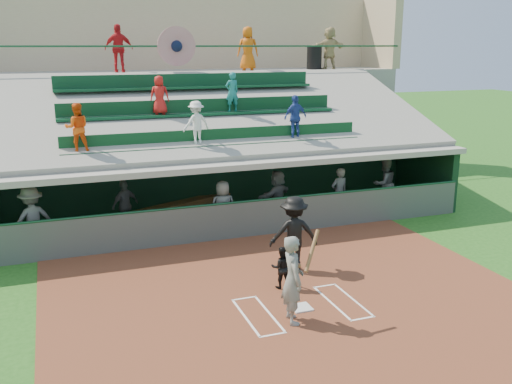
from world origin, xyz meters
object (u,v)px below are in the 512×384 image
object	(u,v)px
batter_at_plate	(293,279)
catcher	(282,267)
home_plate	(301,308)
trash_bin	(314,58)

from	to	relation	value
batter_at_plate	catcher	size ratio (longest dim) A/B	1.89
catcher	batter_at_plate	bearing A→B (deg)	91.37
home_plate	catcher	xyz separation A→B (m)	(0.01, 1.17, 0.50)
batter_at_plate	trash_bin	bearing A→B (deg)	63.15
home_plate	trash_bin	world-z (taller)	trash_bin
batter_at_plate	catcher	xyz separation A→B (m)	(0.44, 1.66, -0.43)
home_plate	catcher	size ratio (longest dim) A/B	0.42
batter_at_plate	trash_bin	world-z (taller)	trash_bin
catcher	trash_bin	bearing A→B (deg)	-102.28
home_plate	trash_bin	distance (m)	15.16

